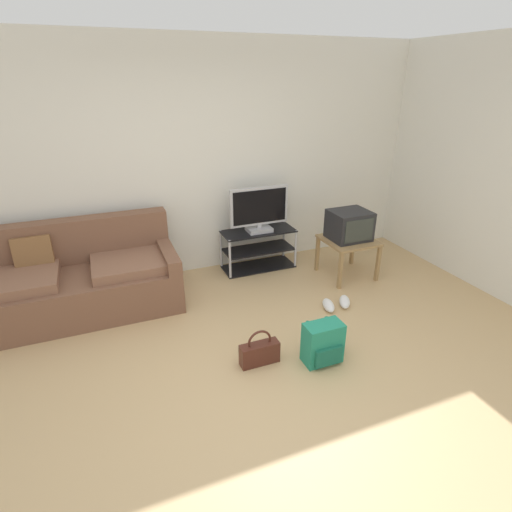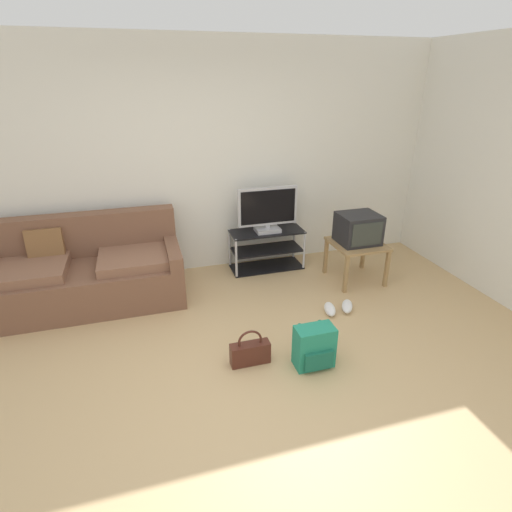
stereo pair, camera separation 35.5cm
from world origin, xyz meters
The scene contains 10 objects.
ground_plane centered at (0.00, 0.00, -0.01)m, with size 9.00×9.80×0.02m, color tan.
wall_back centered at (0.00, 2.45, 1.35)m, with size 9.00×0.10×2.70m, color silver.
couch centered at (-1.30, 1.91, 0.33)m, with size 2.00×0.90×0.91m.
tv_stand centered at (0.83, 2.15, 0.25)m, with size 0.91×0.38×0.50m.
flat_tv centered at (0.83, 2.13, 0.78)m, with size 0.74×0.22×0.56m.
side_table centered at (1.75, 1.53, 0.41)m, with size 0.59×0.59×0.48m.
crt_tv centered at (1.75, 1.54, 0.65)m, with size 0.46×0.41×0.34m.
backpack centered at (0.63, 0.20, 0.18)m, with size 0.33×0.26×0.37m.
handbag centered at (0.11, 0.37, 0.11)m, with size 0.34×0.11×0.33m.
sneakers_pair centered at (1.23, 0.91, 0.04)m, with size 0.40×0.27×0.09m.
Camera 2 is at (-0.64, -2.34, 2.28)m, focal length 28.32 mm.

